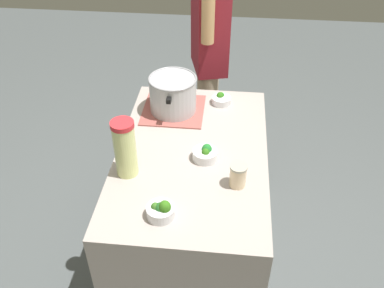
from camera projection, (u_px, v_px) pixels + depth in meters
name	position (u px, v px, depth m)	size (l,w,h in m)	color
ground_plane	(192.00, 258.00, 2.67)	(8.00, 8.00, 0.00)	#505657
counter_slab	(192.00, 211.00, 2.40)	(1.21, 0.76, 0.87)	#AC9F97
dish_cloth	(173.00, 110.00, 2.42)	(0.34, 0.35, 0.01)	#A6554D
cooking_pot	(173.00, 94.00, 2.36)	(0.34, 0.27, 0.21)	#B7B7BC
lemonade_pitcher	(125.00, 148.00, 1.92)	(0.11, 0.11, 0.29)	#DDE68F
mason_jar	(238.00, 175.00, 1.91)	(0.08, 0.08, 0.11)	beige
broccoli_bowl_front	(221.00, 99.00, 2.48)	(0.11, 0.11, 0.06)	silver
broccoli_bowl_center	(205.00, 154.00, 2.08)	(0.12, 0.12, 0.08)	silver
broccoli_bowl_back	(161.00, 210.00, 1.78)	(0.12, 0.12, 0.09)	silver
person_cook	(209.00, 59.00, 2.89)	(0.50, 0.28, 1.60)	tan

